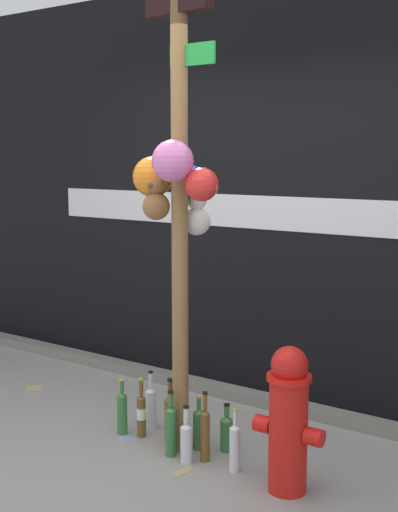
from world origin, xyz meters
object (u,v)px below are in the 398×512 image
at_px(bottle_8, 170,416).
at_px(bottle_7, 235,446).
at_px(bottle_1, 186,440).
at_px(bottle_5, 205,433).
at_px(bottle_2, 141,413).
at_px(memorial_post, 177,166).
at_px(bottle_4, 171,429).
at_px(bottle_6, 122,412).
at_px(bottle_3, 227,432).
at_px(bottle_9, 151,406).
at_px(bottle_0, 199,427).
at_px(fire_hydrant, 288,419).

bearing_deg(bottle_8, bottle_7, -11.77).
height_order(bottle_1, bottle_5, bottle_5).
distance_m(bottle_1, bottle_5, 0.12).
bearing_deg(bottle_2, memorial_post, -5.28).
bearing_deg(bottle_4, bottle_6, 170.76).
xyz_separation_m(bottle_3, bottle_7, (0.18, -0.20, 0.03)).
height_order(bottle_2, bottle_9, same).
bearing_deg(bottle_1, bottle_6, 170.55).
relative_size(bottle_0, bottle_5, 0.81).
height_order(bottle_4, bottle_7, bottle_4).
relative_size(bottle_6, bottle_7, 0.99).
height_order(bottle_0, bottle_4, bottle_4).
xyz_separation_m(bottle_0, bottle_7, (0.33, -0.13, 0.01)).
height_order(memorial_post, bottle_2, memorial_post).
bearing_deg(bottle_9, bottle_8, -23.50).
relative_size(memorial_post, bottle_1, 8.43).
xyz_separation_m(bottle_2, bottle_7, (0.74, -0.07, -0.01)).
xyz_separation_m(bottle_3, bottle_5, (-0.03, -0.19, 0.05)).
distance_m(bottle_2, bottle_8, 0.21).
height_order(memorial_post, bottle_4, memorial_post).
bearing_deg(bottle_7, bottle_3, 132.03).
xyz_separation_m(bottle_0, bottle_1, (0.04, -0.19, -0.00)).
bearing_deg(bottle_5, bottle_8, 163.26).
height_order(bottle_1, bottle_8, bottle_8).
height_order(fire_hydrant, bottle_0, fire_hydrant).
relative_size(memorial_post, bottle_8, 7.14).
bearing_deg(bottle_4, bottle_2, 160.17).
distance_m(memorial_post, bottle_3, 1.63).
xyz_separation_m(memorial_post, fire_hydrant, (0.78, -0.07, -1.32)).
distance_m(bottle_0, bottle_9, 0.45).
height_order(bottle_0, bottle_5, bottle_5).
height_order(bottle_6, bottle_7, bottle_7).
bearing_deg(bottle_3, bottle_9, 178.56).
bearing_deg(bottle_1, fire_hydrant, 3.55).
distance_m(bottle_2, bottle_6, 0.13).
distance_m(bottle_0, bottle_7, 0.36).
relative_size(bottle_3, bottle_5, 0.70).
xyz_separation_m(bottle_2, bottle_8, (0.20, 0.04, 0.01)).
bearing_deg(bottle_7, bottle_4, -174.16).
bearing_deg(bottle_9, fire_hydrant, -12.20).
bearing_deg(bottle_3, memorial_post, -147.84).
xyz_separation_m(memorial_post, bottle_5, (0.22, -0.03, -1.55)).
height_order(bottle_1, bottle_2, bottle_2).
relative_size(fire_hydrant, bottle_8, 1.95).
bearing_deg(bottle_9, bottle_5, -19.66).
relative_size(bottle_4, bottle_9, 1.04).
xyz_separation_m(bottle_2, bottle_3, (0.56, 0.13, -0.03)).
distance_m(memorial_post, bottle_1, 1.60).
bearing_deg(bottle_2, bottle_0, 7.51).
height_order(bottle_1, bottle_4, bottle_4).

